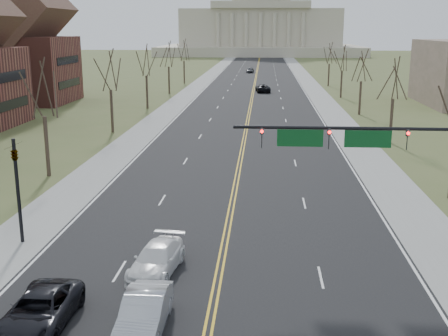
# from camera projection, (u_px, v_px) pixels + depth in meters

# --- Properties ---
(road) EXTENTS (20.00, 380.00, 0.01)m
(road) POSITION_uv_depth(u_px,v_px,m) (255.00, 83.00, 124.52)
(road) COLOR black
(road) RESTS_ON ground
(cross_road) EXTENTS (120.00, 14.00, 0.01)m
(cross_road) POSITION_uv_depth(u_px,v_px,m) (211.00, 314.00, 23.88)
(cross_road) COLOR black
(cross_road) RESTS_ON ground
(sidewalk_left) EXTENTS (4.00, 380.00, 0.03)m
(sidewalk_left) POSITION_uv_depth(u_px,v_px,m) (201.00, 83.00, 125.35)
(sidewalk_left) COLOR gray
(sidewalk_left) RESTS_ON ground
(sidewalk_right) EXTENTS (4.00, 380.00, 0.03)m
(sidewalk_right) POSITION_uv_depth(u_px,v_px,m) (309.00, 83.00, 123.69)
(sidewalk_right) COLOR gray
(sidewalk_right) RESTS_ON ground
(center_line) EXTENTS (0.42, 380.00, 0.01)m
(center_line) POSITION_uv_depth(u_px,v_px,m) (255.00, 83.00, 124.52)
(center_line) COLOR gold
(center_line) RESTS_ON road
(edge_line_left) EXTENTS (0.15, 380.00, 0.01)m
(edge_line_left) POSITION_uv_depth(u_px,v_px,m) (211.00, 83.00, 125.19)
(edge_line_left) COLOR silver
(edge_line_left) RESTS_ON road
(edge_line_right) EXTENTS (0.15, 380.00, 0.01)m
(edge_line_right) POSITION_uv_depth(u_px,v_px,m) (299.00, 83.00, 123.84)
(edge_line_right) COLOR silver
(edge_line_right) RESTS_ON road
(capitol) EXTENTS (90.00, 60.00, 50.00)m
(capitol) POSITION_uv_depth(u_px,v_px,m) (261.00, 23.00, 256.48)
(capitol) COLOR #B5AF97
(capitol) RESTS_ON ground
(signal_mast) EXTENTS (12.12, 0.44, 7.20)m
(signal_mast) POSITION_uv_depth(u_px,v_px,m) (366.00, 148.00, 29.23)
(signal_mast) COLOR black
(signal_mast) RESTS_ON ground
(signal_left) EXTENTS (0.32, 0.36, 6.00)m
(signal_left) POSITION_uv_depth(u_px,v_px,m) (17.00, 179.00, 31.03)
(signal_left) COLOR black
(signal_left) RESTS_ON ground
(tree_l_0) EXTENTS (3.96, 3.96, 9.00)m
(tree_l_0) POSITION_uv_depth(u_px,v_px,m) (43.00, 92.00, 44.55)
(tree_l_0) COLOR #372A20
(tree_l_0) RESTS_ON ground
(tree_r_1) EXTENTS (3.74, 3.74, 8.50)m
(tree_r_1) POSITION_uv_depth(u_px,v_px,m) (394.00, 81.00, 58.00)
(tree_r_1) COLOR #372A20
(tree_r_1) RESTS_ON ground
(tree_l_1) EXTENTS (3.96, 3.96, 9.00)m
(tree_l_1) POSITION_uv_depth(u_px,v_px,m) (110.00, 72.00, 63.91)
(tree_l_1) COLOR #372A20
(tree_l_1) RESTS_ON ground
(tree_r_2) EXTENTS (3.74, 3.74, 8.50)m
(tree_r_2) POSITION_uv_depth(u_px,v_px,m) (362.00, 68.00, 77.35)
(tree_r_2) COLOR #372A20
(tree_r_2) RESTS_ON ground
(tree_l_2) EXTENTS (3.96, 3.96, 9.00)m
(tree_l_2) POSITION_uv_depth(u_px,v_px,m) (146.00, 62.00, 83.26)
(tree_l_2) COLOR #372A20
(tree_l_2) RESTS_ON ground
(tree_r_3) EXTENTS (3.74, 3.74, 8.50)m
(tree_r_3) POSITION_uv_depth(u_px,v_px,m) (342.00, 60.00, 96.71)
(tree_r_3) COLOR #372A20
(tree_r_3) RESTS_ON ground
(tree_l_3) EXTENTS (3.96, 3.96, 9.00)m
(tree_l_3) POSITION_uv_depth(u_px,v_px,m) (168.00, 56.00, 102.62)
(tree_l_3) COLOR #372A20
(tree_l_3) RESTS_ON ground
(tree_r_4) EXTENTS (3.74, 3.74, 8.50)m
(tree_r_4) POSITION_uv_depth(u_px,v_px,m) (330.00, 54.00, 116.06)
(tree_r_4) COLOR #372A20
(tree_r_4) RESTS_ON ground
(tree_l_4) EXTENTS (3.96, 3.96, 9.00)m
(tree_l_4) POSITION_uv_depth(u_px,v_px,m) (184.00, 51.00, 121.97)
(tree_l_4) COLOR #372A20
(tree_l_4) RESTS_ON ground
(bldg_left_far) EXTENTS (17.10, 14.28, 23.25)m
(bldg_left_far) POSITION_uv_depth(u_px,v_px,m) (15.00, 43.00, 89.99)
(bldg_left_far) COLOR brown
(bldg_left_far) RESTS_ON ground
(car_sb_inner_lead) EXTENTS (1.68, 4.75, 1.56)m
(car_sb_inner_lead) POSITION_uv_depth(u_px,v_px,m) (144.00, 313.00, 22.38)
(car_sb_inner_lead) COLOR #A6A9AE
(car_sb_inner_lead) RESTS_ON road
(car_sb_outer_lead) EXTENTS (2.43, 5.24, 1.45)m
(car_sb_outer_lead) POSITION_uv_depth(u_px,v_px,m) (39.00, 311.00, 22.63)
(car_sb_outer_lead) COLOR black
(car_sb_outer_lead) RESTS_ON road
(car_sb_inner_second) EXTENTS (2.56, 5.07, 1.41)m
(car_sb_inner_second) POSITION_uv_depth(u_px,v_px,m) (157.00, 259.00, 27.76)
(car_sb_inner_second) COLOR white
(car_sb_inner_second) RESTS_ON road
(car_far_nb) EXTENTS (3.05, 5.60, 1.49)m
(car_far_nb) POSITION_uv_depth(u_px,v_px,m) (263.00, 88.00, 106.52)
(car_far_nb) COLOR black
(car_far_nb) RESTS_ON road
(car_far_sb) EXTENTS (2.22, 4.37, 1.43)m
(car_far_sb) POSITION_uv_depth(u_px,v_px,m) (250.00, 70.00, 152.68)
(car_far_sb) COLOR #46484D
(car_far_sb) RESTS_ON road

